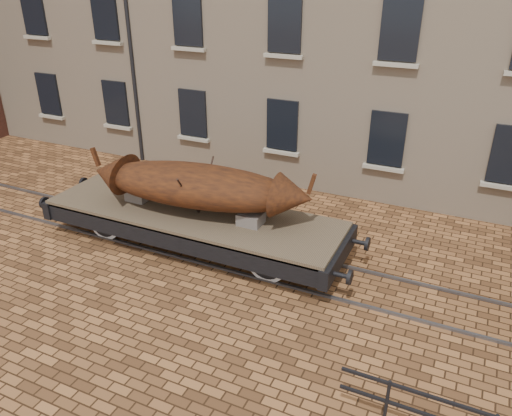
% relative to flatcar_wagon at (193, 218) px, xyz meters
% --- Properties ---
extents(ground, '(90.00, 90.00, 0.00)m').
position_rel_flatcar_wagon_xyz_m(ground, '(3.05, 0.00, -0.87)').
color(ground, '#4D2E19').
extents(rail_track, '(30.00, 1.52, 0.06)m').
position_rel_flatcar_wagon_xyz_m(rail_track, '(3.05, 0.00, -0.84)').
color(rail_track, '#59595E').
rests_on(rail_track, ground).
extents(flatcar_wagon, '(9.25, 2.51, 1.40)m').
position_rel_flatcar_wagon_xyz_m(flatcar_wagon, '(0.00, 0.00, 0.00)').
color(flatcar_wagon, brown).
rests_on(flatcar_wagon, ground).
extents(iron_boat, '(6.21, 2.34, 1.51)m').
position_rel_flatcar_wagon_xyz_m(iron_boat, '(0.20, 0.00, 1.01)').
color(iron_boat, '#54260D').
rests_on(iron_boat, flatcar_wagon).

